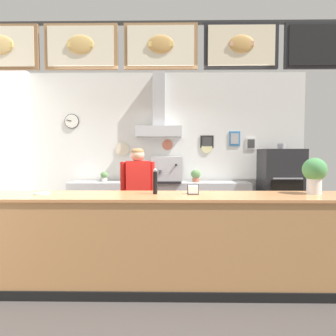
# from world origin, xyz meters

# --- Properties ---
(ground_plane) EXTENTS (6.73, 6.73, 0.00)m
(ground_plane) POSITION_xyz_m (0.00, 0.00, 0.00)
(ground_plane) COLOR #3F3A38
(back_wall_assembly) EXTENTS (5.61, 2.67, 3.10)m
(back_wall_assembly) POSITION_xyz_m (-0.01, 2.31, 1.65)
(back_wall_assembly) COLOR #9E9E99
(back_wall_assembly) RESTS_ON ground_plane
(service_counter) EXTENTS (4.90, 0.70, 1.03)m
(service_counter) POSITION_xyz_m (0.00, -0.39, 0.51)
(service_counter) COLOR #B77F4C
(service_counter) RESTS_ON ground_plane
(back_prep_counter) EXTENTS (3.44, 0.52, 0.92)m
(back_prep_counter) POSITION_xyz_m (-0.11, 2.07, 0.45)
(back_prep_counter) COLOR #B7BABF
(back_prep_counter) RESTS_ON ground_plane
(pizza_oven) EXTENTS (0.74, 0.66, 1.65)m
(pizza_oven) POSITION_xyz_m (2.17, 1.95, 0.78)
(pizza_oven) COLOR #232326
(pizza_oven) RESTS_ON ground_plane
(shop_worker) EXTENTS (0.52, 0.29, 1.55)m
(shop_worker) POSITION_xyz_m (-0.39, 0.91, 0.85)
(shop_worker) COLOR #232328
(shop_worker) RESTS_ON ground_plane
(espresso_machine) EXTENTS (0.57, 0.55, 0.49)m
(espresso_machine) POSITION_xyz_m (0.03, 2.05, 1.16)
(espresso_machine) COLOR #B7BABF
(espresso_machine) RESTS_ON back_prep_counter
(potted_basil) EXTENTS (0.15, 0.15, 0.20)m
(potted_basil) POSITION_xyz_m (-1.18, 2.10, 1.03)
(potted_basil) COLOR beige
(potted_basil) RESTS_ON back_prep_counter
(potted_oregano) EXTENTS (0.19, 0.19, 0.24)m
(potted_oregano) POSITION_xyz_m (0.59, 2.10, 1.05)
(potted_oregano) COLOR #9E563D
(potted_oregano) RESTS_ON back_prep_counter
(pepper_grinder) EXTENTS (0.05, 0.05, 0.29)m
(pepper_grinder) POSITION_xyz_m (-0.06, -0.33, 1.17)
(pepper_grinder) COLOR black
(pepper_grinder) RESTS_ON service_counter
(napkin_holder) EXTENTS (0.13, 0.12, 0.11)m
(napkin_holder) POSITION_xyz_m (0.37, -0.32, 1.07)
(napkin_holder) COLOR #262628
(napkin_holder) RESTS_ON service_counter
(condiment_plate) EXTENTS (0.18, 0.18, 0.01)m
(condiment_plate) POSITION_xyz_m (-1.32, -0.33, 1.03)
(condiment_plate) COLOR white
(condiment_plate) RESTS_ON service_counter
(basil_vase) EXTENTS (0.26, 0.26, 0.40)m
(basil_vase) POSITION_xyz_m (1.71, -0.30, 1.25)
(basil_vase) COLOR silver
(basil_vase) RESTS_ON service_counter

